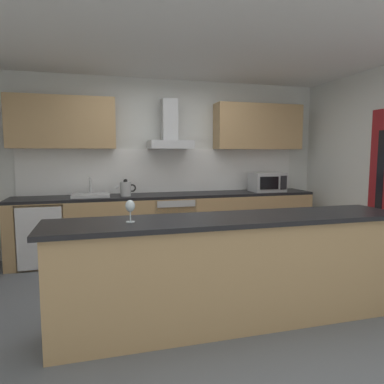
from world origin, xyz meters
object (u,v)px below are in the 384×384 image
Objects in this scene: microwave at (267,182)px; sink at (91,195)px; range_hood at (170,133)px; refrigerator at (43,234)px; kettle at (126,189)px; oven at (172,224)px; wine_glass at (130,207)px.

sink is (-2.65, 0.04, -0.12)m from microwave.
range_hood is at bearing 5.93° from sink.
microwave is (3.28, -0.03, 0.62)m from refrigerator.
kettle is at bearing -179.85° from microwave.
refrigerator is 1.70× the size of microwave.
refrigerator is at bearing -179.91° from oven.
sink is at bearing 179.45° from oven.
sink is 1.73× the size of kettle.
range_hood is (1.77, 0.13, 1.36)m from refrigerator.
microwave is at bearing -5.94° from range_hood.
sink reaches higher than refrigerator.
kettle is at bearing 86.16° from wine_glass.
kettle reaches higher than refrigerator.
refrigerator is 1.18× the size of range_hood.
range_hood reaches higher than wine_glass.
oven is at bearing 69.73° from wine_glass.
wine_glass reaches higher than refrigerator.
oven is at bearing 178.94° from microwave.
range_hood reaches higher than kettle.
oven is at bearing 0.09° from refrigerator.
kettle is (-2.18, -0.01, -0.04)m from microwave.
sink is (-1.14, 0.01, 0.47)m from oven.
wine_glass is at bearing -81.55° from sink.
oven is 1.62m from microwave.
kettle is 1.04m from range_hood.
microwave is 2.81× the size of wine_glass.
kettle is (-0.67, -0.03, 0.55)m from oven.
refrigerator is 1.25m from kettle.
kettle is at bearing -1.61° from refrigerator.
oven is 1.60× the size of sink.
microwave is at bearing 0.15° from kettle.
refrigerator is 2.24m from range_hood.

